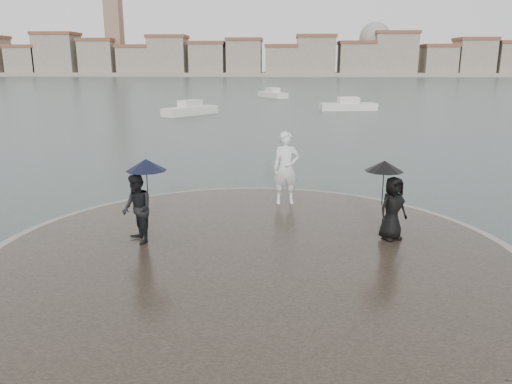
{
  "coord_description": "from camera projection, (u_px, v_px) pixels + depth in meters",
  "views": [
    {
      "loc": [
        0.64,
        -7.26,
        4.61
      ],
      "look_at": [
        0.0,
        4.8,
        1.45
      ],
      "focal_mm": 35.0,
      "sensor_mm": 36.0,
      "label": 1
    }
  ],
  "objects": [
    {
      "name": "boats",
      "position": [
        273.0,
        103.0,
        53.22
      ],
      "size": [
        19.79,
        28.36,
        1.5
      ],
      "color": "silver",
      "rests_on": "ground"
    },
    {
      "name": "visitor_right",
      "position": [
        390.0,
        197.0,
        12.11
      ],
      "size": [
        1.18,
        0.98,
        1.95
      ],
      "color": "black",
      "rests_on": "quay_tip"
    },
    {
      "name": "kerb_ring",
      "position": [
        253.0,
        260.0,
        11.55
      ],
      "size": [
        12.5,
        12.5,
        0.32
      ],
      "primitive_type": "cylinder",
      "color": "gray",
      "rests_on": "ground"
    },
    {
      "name": "visitor_left",
      "position": [
        139.0,
        199.0,
        11.87
      ],
      "size": [
        1.24,
        1.11,
        2.04
      ],
      "color": "black",
      "rests_on": "quay_tip"
    },
    {
      "name": "quay_tip",
      "position": [
        253.0,
        259.0,
        11.55
      ],
      "size": [
        11.9,
        11.9,
        0.36
      ],
      "primitive_type": "cylinder",
      "color": "#2D261E",
      "rests_on": "ground"
    },
    {
      "name": "ground",
      "position": [
        241.0,
        351.0,
        8.21
      ],
      "size": [
        400.0,
        400.0,
        0.0
      ],
      "primitive_type": "plane",
      "color": "#2B3835",
      "rests_on": "ground"
    },
    {
      "name": "statue",
      "position": [
        286.0,
        168.0,
        15.18
      ],
      "size": [
        0.87,
        0.62,
        2.22
      ],
      "primitive_type": "imported",
      "rotation": [
        0.0,
        0.0,
        0.12
      ],
      "color": "silver",
      "rests_on": "quay_tip"
    },
    {
      "name": "far_skyline",
      "position": [
        262.0,
        59.0,
        162.37
      ],
      "size": [
        260.0,
        20.0,
        37.0
      ],
      "color": "gray",
      "rests_on": "ground"
    }
  ]
}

